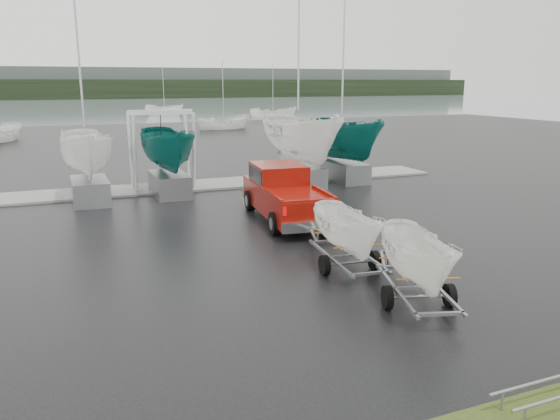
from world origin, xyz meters
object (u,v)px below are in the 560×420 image
object	(u,v)px
pickup_truck	(284,191)
trailer_hitched	(349,194)
trailer_parked	(421,215)
boat_hoist	(161,138)

from	to	relation	value
pickup_truck	trailer_hitched	world-z (taller)	trailer_hitched
trailer_parked	boat_hoist	distance (m)	18.13
trailer_parked	boat_hoist	xyz separation A→B (m)	(-3.04, 17.87, 0.32)
trailer_hitched	pickup_truck	bearing A→B (deg)	90.00
trailer_hitched	trailer_parked	size ratio (longest dim) A/B	1.00
trailer_hitched	trailer_parked	xyz separation A→B (m)	(0.35, -2.95, 0.01)
pickup_truck	trailer_hitched	size ratio (longest dim) A/B	1.55
pickup_truck	trailer_parked	size ratio (longest dim) A/B	1.55
pickup_truck	trailer_hitched	bearing A→B (deg)	-90.00
pickup_truck	trailer_parked	xyz separation A→B (m)	(-0.40, -9.67, 1.23)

